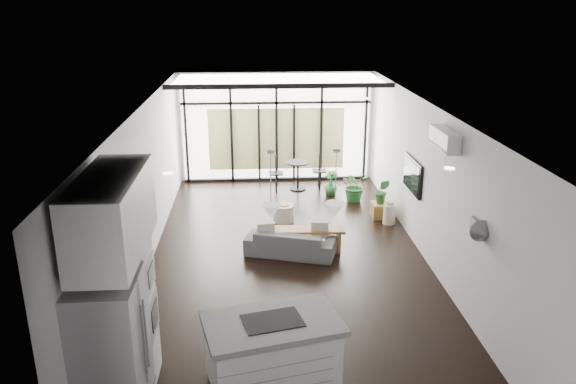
{
  "coord_description": "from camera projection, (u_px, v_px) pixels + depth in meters",
  "views": [
    {
      "loc": [
        -0.61,
        -9.17,
        4.51
      ],
      "look_at": [
        0.0,
        0.3,
        1.25
      ],
      "focal_mm": 35.0,
      "sensor_mm": 36.0,
      "label": 1
    }
  ],
  "objects": [
    {
      "name": "appliance_column",
      "position": [
        126.0,
        297.0,
        6.68
      ],
      "size": [
        0.6,
        0.63,
        2.33
      ],
      "primitive_type": "cube",
      "color": "white",
      "rests_on": "floor"
    },
    {
      "name": "plant_med",
      "position": [
        331.0,
        188.0,
        13.6
      ],
      "size": [
        0.58,
        0.71,
        0.35
      ],
      "primitive_type": "imported",
      "rotation": [
        0.0,
        0.0,
        -0.46
      ],
      "color": "#25612A",
      "rests_on": "floor"
    },
    {
      "name": "sofa",
      "position": [
        290.0,
        238.0,
        10.39
      ],
      "size": [
        1.72,
        0.94,
        0.65
      ],
      "primitive_type": "imported",
      "rotation": [
        0.0,
        0.0,
        2.85
      ],
      "color": "#494A4C",
      "rests_on": "floor"
    },
    {
      "name": "ceiling",
      "position": [
        289.0,
        109.0,
        9.25
      ],
      "size": [
        5.0,
        10.0,
        0.0
      ],
      "primitive_type": "cube",
      "color": "white",
      "rests_on": "ground"
    },
    {
      "name": "console_bench",
      "position": [
        307.0,
        240.0,
        10.56
      ],
      "size": [
        1.43,
        0.42,
        0.46
      ],
      "primitive_type": "cube",
      "rotation": [
        0.0,
        0.0,
        -0.05
      ],
      "color": "brown",
      "rests_on": "floor"
    },
    {
      "name": "pouf",
      "position": [
        283.0,
        213.0,
        12.01
      ],
      "size": [
        0.49,
        0.49,
        0.36
      ],
      "primitive_type": "cylinder",
      "rotation": [
        0.0,
        0.0,
        -0.09
      ],
      "color": "beige",
      "rests_on": "floor"
    },
    {
      "name": "pendant_right",
      "position": [
        335.0,
        210.0,
        7.02
      ],
      "size": [
        0.26,
        0.26,
        0.18
      ],
      "primitive_type": "cone",
      "color": "white",
      "rests_on": "ceiling"
    },
    {
      "name": "fridge",
      "position": [
        111.0,
        356.0,
        6.01
      ],
      "size": [
        0.7,
        0.87,
        1.8
      ],
      "primitive_type": "cube",
      "color": "#A8A7AD",
      "rests_on": "floor"
    },
    {
      "name": "plant_crate",
      "position": [
        382.0,
        198.0,
        12.14
      ],
      "size": [
        0.44,
        0.62,
        0.25
      ],
      "primitive_type": "imported",
      "rotation": [
        0.0,
        0.0,
        -0.26
      ],
      "color": "#25612A",
      "rests_on": "crate"
    },
    {
      "name": "glazing",
      "position": [
        277.0,
        128.0,
        14.31
      ],
      "size": [
        5.0,
        0.2,
        2.8
      ],
      "primitive_type": "cube",
      "color": "black",
      "rests_on": "ground"
    },
    {
      "name": "milk_can",
      "position": [
        389.0,
        212.0,
        11.85
      ],
      "size": [
        0.28,
        0.28,
        0.51
      ],
      "primitive_type": "cylinder",
      "rotation": [
        0.0,
        0.0,
        0.05
      ],
      "color": "beige",
      "rests_on": "floor"
    },
    {
      "name": "upper_cabinets",
      "position": [
        112.0,
        214.0,
        5.96
      ],
      "size": [
        0.62,
        1.75,
        0.86
      ],
      "primitive_type": "cube",
      "color": "white",
      "rests_on": "wall_left"
    },
    {
      "name": "framed_art",
      "position": [
        138.0,
        194.0,
        9.03
      ],
      "size": [
        0.04,
        0.7,
        0.9
      ],
      "primitive_type": "cube",
      "color": "black",
      "rests_on": "wall_left"
    },
    {
      "name": "wall_right",
      "position": [
        431.0,
        187.0,
        9.85
      ],
      "size": [
        0.02,
        10.0,
        2.8
      ],
      "primitive_type": "cube",
      "color": "#BCBCBE",
      "rests_on": "ground"
    },
    {
      "name": "wall_front",
      "position": [
        326.0,
        369.0,
        4.98
      ],
      "size": [
        5.0,
        0.02,
        2.8
      ],
      "primitive_type": "cube",
      "color": "#BCBCBE",
      "rests_on": "ground"
    },
    {
      "name": "bistro_set",
      "position": [
        298.0,
        175.0,
        13.96
      ],
      "size": [
        1.57,
        0.78,
        0.72
      ],
      "primitive_type": "cube",
      "rotation": [
        0.0,
        0.0,
        0.12
      ],
      "color": "black",
      "rests_on": "floor"
    },
    {
      "name": "wall_back",
      "position": [
        276.0,
        127.0,
        14.42
      ],
      "size": [
        5.0,
        0.02,
        2.8
      ],
      "primitive_type": "cube",
      "color": "#BCBCBE",
      "rests_on": "ground"
    },
    {
      "name": "pendant_left",
      "position": [
        271.0,
        211.0,
        6.98
      ],
      "size": [
        0.26,
        0.26,
        0.18
      ],
      "primitive_type": "cone",
      "color": "white",
      "rests_on": "ceiling"
    },
    {
      "name": "skylight",
      "position": [
        278.0,
        79.0,
        13.03
      ],
      "size": [
        4.7,
        1.9,
        0.06
      ],
      "primitive_type": "cube",
      "color": "white",
      "rests_on": "ceiling"
    },
    {
      "name": "cooktop",
      "position": [
        272.0,
        321.0,
        6.68
      ],
      "size": [
        0.79,
        0.62,
        0.01
      ],
      "primitive_type": "cube",
      "rotation": [
        0.0,
        0.0,
        0.24
      ],
      "color": "black",
      "rests_on": "island"
    },
    {
      "name": "floor",
      "position": [
        289.0,
        263.0,
        10.16
      ],
      "size": [
        5.0,
        10.0,
        0.0
      ],
      "primitive_type": "cube",
      "color": "black",
      "rests_on": "ground"
    },
    {
      "name": "ac_unit",
      "position": [
        445.0,
        139.0,
        8.75
      ],
      "size": [
        0.22,
        0.9,
        0.3
      ],
      "primitive_type": "cube",
      "color": "white",
      "rests_on": "wall_right"
    },
    {
      "name": "crate",
      "position": [
        381.0,
        210.0,
        12.24
      ],
      "size": [
        0.42,
        0.42,
        0.32
      ],
      "primitive_type": "cube",
      "rotation": [
        0.0,
        0.0,
        0.0
      ],
      "color": "brown",
      "rests_on": "floor"
    },
    {
      "name": "plant_tall",
      "position": [
        355.0,
        189.0,
        13.19
      ],
      "size": [
        0.91,
        0.95,
        0.59
      ],
      "primitive_type": "imported",
      "rotation": [
        0.0,
        0.0,
        0.37
      ],
      "color": "#25612A",
      "rests_on": "floor"
    },
    {
      "name": "neighbour_building",
      "position": [
        276.0,
        139.0,
        14.47
      ],
      "size": [
        3.5,
        0.02,
        1.6
      ],
      "primitive_type": "cube",
      "color": "beige",
      "rests_on": "ground"
    },
    {
      "name": "island",
      "position": [
        273.0,
        353.0,
        6.83
      ],
      "size": [
        1.8,
        1.31,
        0.88
      ],
      "primitive_type": "cube",
      "rotation": [
        0.0,
        0.0,
        0.24
      ],
      "color": "white",
      "rests_on": "floor"
    },
    {
      "name": "wall_left",
      "position": [
        143.0,
        192.0,
        9.55
      ],
      "size": [
        0.02,
        10.0,
        2.8
      ],
      "primitive_type": "cube",
      "color": "#BCBCBE",
      "rests_on": "ground"
    },
    {
      "name": "tv",
      "position": [
        413.0,
        175.0,
        10.83
      ],
      "size": [
        0.05,
        1.1,
        0.65
      ],
      "primitive_type": "cube",
      "color": "black",
      "rests_on": "wall_right"
    }
  ]
}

